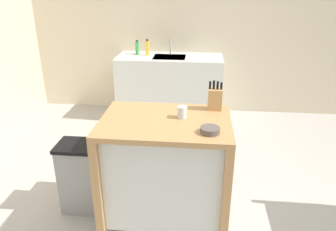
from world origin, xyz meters
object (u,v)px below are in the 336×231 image
object	(u,v)px
bottle_spray_cleaner	(137,48)
knife_block	(215,99)
trash_bin	(82,176)
bottle_dish_soap	(147,48)
bowl_ceramic_small	(210,130)
kitchen_island	(165,166)
drinking_cup	(182,112)
sink_faucet	(171,47)

from	to	relation	value
bottle_spray_cleaner	knife_block	bearing A→B (deg)	-63.79
trash_bin	bottle_dish_soap	distance (m)	2.32
bowl_ceramic_small	bottle_dish_soap	world-z (taller)	bottle_dish_soap
kitchen_island	drinking_cup	world-z (taller)	drinking_cup
sink_faucet	bottle_spray_cleaner	world-z (taller)	sink_faucet
knife_block	kitchen_island	bearing A→B (deg)	-145.89
knife_block	bottle_dish_soap	xyz separation A→B (m)	(-0.87, 2.02, -0.01)
kitchen_island	bowl_ceramic_small	distance (m)	0.57
bottle_dish_soap	drinking_cup	bearing A→B (deg)	-74.37
knife_block	bottle_spray_cleaner	bearing A→B (deg)	116.21
drinking_cup	trash_bin	xyz separation A→B (m)	(-0.85, 0.02, -0.64)
bottle_dish_soap	bottle_spray_cleaner	xyz separation A→B (m)	(-0.16, 0.06, -0.01)
sink_faucet	bottle_dish_soap	xyz separation A→B (m)	(-0.32, -0.09, -0.01)
bowl_ceramic_small	sink_faucet	bearing A→B (deg)	101.36
kitchen_island	drinking_cup	bearing A→B (deg)	22.82
knife_block	sink_faucet	distance (m)	2.18
kitchen_island	bottle_dish_soap	distance (m)	2.38
bowl_ceramic_small	trash_bin	bearing A→B (deg)	166.24
bottle_dish_soap	bottle_spray_cleaner	distance (m)	0.17
trash_bin	drinking_cup	bearing A→B (deg)	-1.22
bowl_ceramic_small	sink_faucet	size ratio (longest dim) A/B	0.61
trash_bin	sink_faucet	xyz separation A→B (m)	(0.55, 2.29, 0.68)
bottle_spray_cleaner	kitchen_island	bearing A→B (deg)	-74.30
kitchen_island	bowl_ceramic_small	bearing A→B (deg)	-30.11
drinking_cup	kitchen_island	bearing A→B (deg)	-157.18
knife_block	trash_bin	distance (m)	1.31
bowl_ceramic_small	drinking_cup	bearing A→B (deg)	130.65
knife_block	trash_bin	world-z (taller)	knife_block
bowl_ceramic_small	drinking_cup	xyz separation A→B (m)	(-0.21, 0.24, 0.02)
sink_faucet	bottle_spray_cleaner	bearing A→B (deg)	-177.17
trash_bin	sink_faucet	bearing A→B (deg)	76.62
drinking_cup	bowl_ceramic_small	bearing A→B (deg)	-49.35
knife_block	bottle_dish_soap	size ratio (longest dim) A/B	1.07
bowl_ceramic_small	knife_block	bearing A→B (deg)	84.49
drinking_cup	bottle_dish_soap	size ratio (longest dim) A/B	0.41
bowl_ceramic_small	sink_faucet	xyz separation A→B (m)	(-0.51, 2.55, 0.06)
bowl_ceramic_small	drinking_cup	size ratio (longest dim) A/B	1.49
knife_block	bowl_ceramic_small	world-z (taller)	knife_block
kitchen_island	bottle_dish_soap	bearing A→B (deg)	102.43
drinking_cup	bottle_dish_soap	bearing A→B (deg)	105.63
trash_bin	bottle_spray_cleaner	size ratio (longest dim) A/B	3.21
drinking_cup	sink_faucet	xyz separation A→B (m)	(-0.31, 2.31, 0.04)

